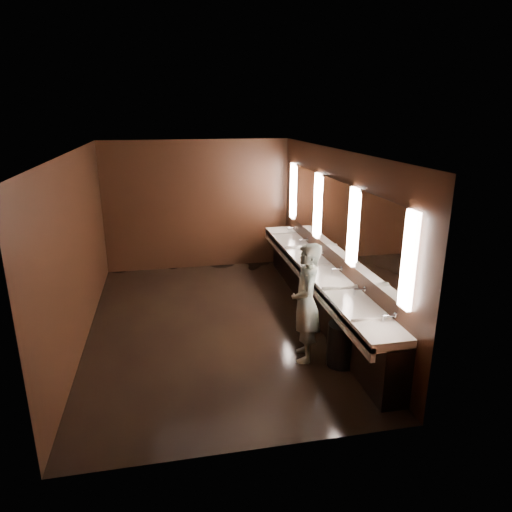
{
  "coord_description": "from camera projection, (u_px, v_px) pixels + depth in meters",
  "views": [
    {
      "loc": [
        -0.68,
        -6.83,
        3.36
      ],
      "look_at": [
        0.69,
        0.0,
        1.14
      ],
      "focal_mm": 32.0,
      "sensor_mm": 36.0,
      "label": 1
    }
  ],
  "objects": [
    {
      "name": "trash_bin",
      "position": [
        341.0,
        344.0,
        6.26
      ],
      "size": [
        0.49,
        0.49,
        0.61
      ],
      "primitive_type": "cylinder",
      "rotation": [
        0.0,
        0.0,
        -0.3
      ],
      "color": "black",
      "rests_on": "floor"
    },
    {
      "name": "person",
      "position": [
        306.0,
        303.0,
        6.26
      ],
      "size": [
        0.53,
        0.69,
        1.69
      ],
      "primitive_type": "imported",
      "rotation": [
        0.0,
        0.0,
        -1.79
      ],
      "color": "#8EC8D4",
      "rests_on": "floor"
    },
    {
      "name": "wall_right",
      "position": [
        334.0,
        236.0,
        7.48
      ],
      "size": [
        0.02,
        6.0,
        2.8
      ],
      "primitive_type": "cube",
      "color": "black",
      "rests_on": "floor"
    },
    {
      "name": "floor",
      "position": [
        215.0,
        324.0,
        7.53
      ],
      "size": [
        6.0,
        6.0,
        0.0
      ],
      "primitive_type": "plane",
      "color": "black",
      "rests_on": "ground"
    },
    {
      "name": "ceiling",
      "position": [
        210.0,
        151.0,
        6.68
      ],
      "size": [
        4.0,
        6.0,
        0.02
      ],
      "primitive_type": "cube",
      "color": "#2D2D2B",
      "rests_on": "wall_back"
    },
    {
      "name": "wall_back",
      "position": [
        198.0,
        206.0,
        9.91
      ],
      "size": [
        4.0,
        0.02,
        2.8
      ],
      "primitive_type": "cube",
      "color": "black",
      "rests_on": "floor"
    },
    {
      "name": "mirror_band",
      "position": [
        334.0,
        215.0,
        7.37
      ],
      "size": [
        0.06,
        5.03,
        1.15
      ],
      "color": "#FEE2D2",
      "rests_on": "wall_right"
    },
    {
      "name": "sink_counter",
      "position": [
        320.0,
        288.0,
        7.72
      ],
      "size": [
        0.55,
        5.4,
        1.01
      ],
      "color": "black",
      "rests_on": "floor"
    },
    {
      "name": "wall_front",
      "position": [
        247.0,
        329.0,
        4.3
      ],
      "size": [
        4.0,
        0.02,
        2.8
      ],
      "primitive_type": "cube",
      "color": "black",
      "rests_on": "floor"
    },
    {
      "name": "wall_left",
      "position": [
        77.0,
        250.0,
        6.73
      ],
      "size": [
        0.02,
        6.0,
        2.8
      ],
      "primitive_type": "cube",
      "color": "black",
      "rests_on": "floor"
    }
  ]
}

